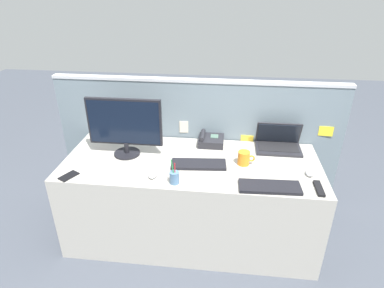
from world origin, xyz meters
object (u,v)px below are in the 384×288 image
object	(u,v)px
keyboard_spare	(199,164)
desktop_monitor	(125,125)
pen_cup	(174,177)
desk_phone	(210,140)
cell_phone_black_slab	(69,176)
keyboard_main	(270,187)
tv_remote	(319,188)
laptop	(278,142)
computer_mouse_right_hand	(153,174)
computer_mouse_left_hand	(310,173)
coffee_mug	(244,158)

from	to	relation	value
keyboard_spare	desktop_monitor	bearing A→B (deg)	163.83
desktop_monitor	pen_cup	xyz separation A→B (m)	(0.44, -0.36, -0.20)
desktop_monitor	pen_cup	size ratio (longest dim) A/B	3.16
desk_phone	cell_phone_black_slab	size ratio (longest dim) A/B	1.56
keyboard_main	cell_phone_black_slab	world-z (taller)	keyboard_main
desktop_monitor	tv_remote	bearing A→B (deg)	-13.47
cell_phone_black_slab	tv_remote	bearing A→B (deg)	28.56
laptop	computer_mouse_right_hand	xyz separation A→B (m)	(-0.92, -0.54, -0.04)
keyboard_spare	computer_mouse_left_hand	bearing A→B (deg)	-7.12
keyboard_spare	computer_mouse_right_hand	distance (m)	0.36
laptop	desk_phone	xyz separation A→B (m)	(-0.55, 0.01, -0.02)
laptop	computer_mouse_left_hand	world-z (taller)	laptop
keyboard_main	pen_cup	xyz separation A→B (m)	(-0.64, -0.01, 0.03)
desktop_monitor	desk_phone	size ratio (longest dim) A/B	2.78
keyboard_main	coffee_mug	bearing A→B (deg)	116.24
keyboard_main	computer_mouse_left_hand	size ratio (longest dim) A/B	4.06
keyboard_main	cell_phone_black_slab	distance (m)	1.39
computer_mouse_right_hand	pen_cup	xyz separation A→B (m)	(0.16, -0.06, 0.03)
keyboard_main	computer_mouse_left_hand	world-z (taller)	computer_mouse_left_hand
desk_phone	pen_cup	bearing A→B (deg)	-108.64
keyboard_spare	computer_mouse_right_hand	world-z (taller)	computer_mouse_right_hand
keyboard_spare	computer_mouse_right_hand	xyz separation A→B (m)	(-0.30, -0.18, 0.01)
desk_phone	pen_cup	xyz separation A→B (m)	(-0.20, -0.61, 0.01)
tv_remote	laptop	bearing A→B (deg)	109.88
laptop	keyboard_main	world-z (taller)	laptop
desk_phone	keyboard_main	xyz separation A→B (m)	(0.43, -0.60, -0.02)
cell_phone_black_slab	coffee_mug	xyz separation A→B (m)	(1.22, 0.32, 0.05)
desk_phone	computer_mouse_left_hand	world-z (taller)	desk_phone
computer_mouse_left_hand	pen_cup	distance (m)	0.96
desktop_monitor	laptop	size ratio (longest dim) A/B	1.61
cell_phone_black_slab	keyboard_main	bearing A→B (deg)	28.02
keyboard_main	keyboard_spare	world-z (taller)	same
computer_mouse_left_hand	desktop_monitor	bearing A→B (deg)	-174.36
computer_mouse_right_hand	cell_phone_black_slab	world-z (taller)	computer_mouse_right_hand
pen_cup	desktop_monitor	bearing A→B (deg)	140.12
laptop	cell_phone_black_slab	xyz separation A→B (m)	(-1.50, -0.60, -0.05)
keyboard_main	cell_phone_black_slab	size ratio (longest dim) A/B	3.07
computer_mouse_left_hand	coffee_mug	bearing A→B (deg)	-179.89
cell_phone_black_slab	laptop	bearing A→B (deg)	49.22
desktop_monitor	desk_phone	bearing A→B (deg)	20.61
pen_cup	tv_remote	bearing A→B (deg)	1.84
computer_mouse_right_hand	tv_remote	distance (m)	1.12
desk_phone	cell_phone_black_slab	world-z (taller)	desk_phone
keyboard_spare	pen_cup	xyz separation A→B (m)	(-0.14, -0.25, 0.03)
desktop_monitor	keyboard_main	xyz separation A→B (m)	(1.07, -0.35, -0.24)
computer_mouse_left_hand	pen_cup	size ratio (longest dim) A/B	0.55
computer_mouse_right_hand	cell_phone_black_slab	xyz separation A→B (m)	(-0.59, -0.07, -0.01)
keyboard_spare	computer_mouse_left_hand	distance (m)	0.80
computer_mouse_right_hand	cell_phone_black_slab	distance (m)	0.59
pen_cup	coffee_mug	xyz separation A→B (m)	(0.47, 0.31, 0.01)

